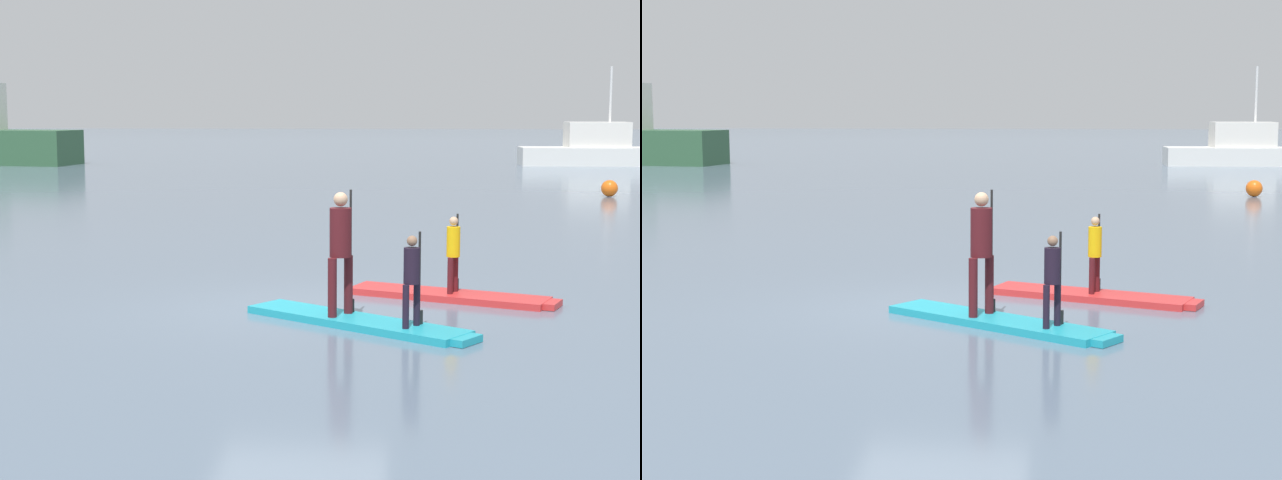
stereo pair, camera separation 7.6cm
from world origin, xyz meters
TOP-DOWN VIEW (x-y plane):
  - ground_plane at (0.00, 0.00)m, footprint 240.00×240.00m
  - paddleboard_near at (2.19, 0.97)m, footprint 3.15×1.77m
  - paddler_child_solo at (2.20, 0.98)m, footprint 0.26×0.38m
  - paddleboard_far at (0.90, -0.99)m, footprint 3.14×2.43m
  - paddler_adult at (0.64, -0.81)m, footprint 0.40×0.44m
  - paddler_child_front at (1.58, -1.45)m, footprint 0.29×0.35m
  - motor_boat_small_navy at (10.70, 36.62)m, footprint 7.39×2.41m
  - mooring_buoy_near at (7.95, 18.96)m, footprint 0.53×0.53m

SIDE VIEW (x-z plane):
  - ground_plane at x=0.00m, z-range 0.00..0.00m
  - paddleboard_near at x=2.19m, z-range 0.00..0.10m
  - paddleboard_far at x=0.90m, z-range 0.00..0.10m
  - mooring_buoy_near at x=7.95m, z-range 0.00..0.53m
  - paddler_child_solo at x=2.20m, z-range 0.16..1.32m
  - paddler_child_front at x=1.58m, z-range 0.15..1.35m
  - motor_boat_small_navy at x=10.70m, z-range -1.61..3.19m
  - paddler_adult at x=0.64m, z-range 0.21..1.87m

